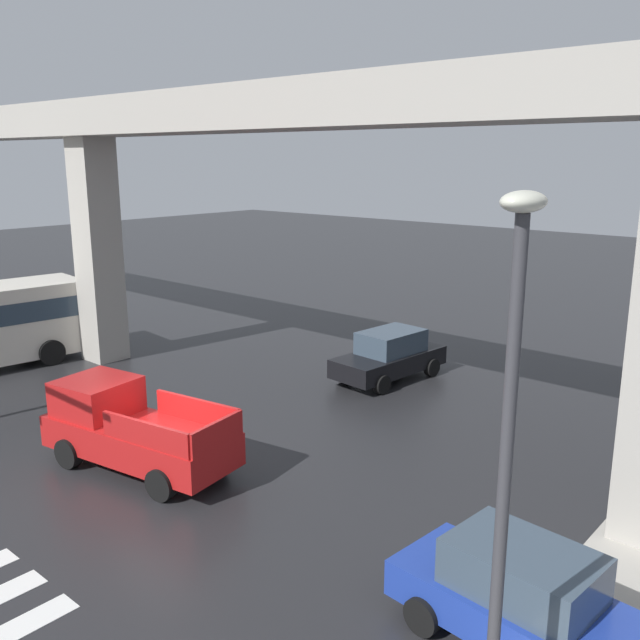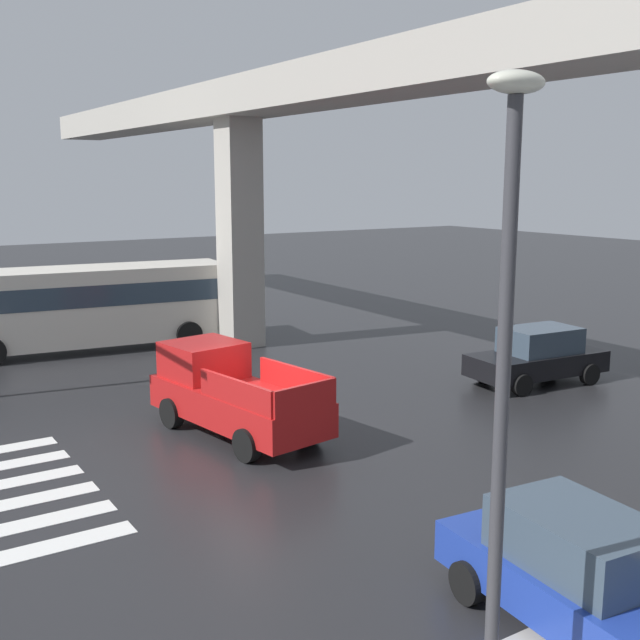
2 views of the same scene
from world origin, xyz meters
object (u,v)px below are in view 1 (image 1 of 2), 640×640
at_px(sedan_black, 390,355).
at_px(sedan_blue, 525,600).
at_px(street_lamp_near_corner, 508,428).
at_px(pickup_truck, 131,429).

bearing_deg(sedan_black, sedan_blue, -45.80).
relative_size(sedan_black, street_lamp_near_corner, 0.61).
distance_m(pickup_truck, sedan_blue, 10.26).
height_order(pickup_truck, sedan_blue, pickup_truck).
height_order(pickup_truck, street_lamp_near_corner, street_lamp_near_corner).
xyz_separation_m(pickup_truck, sedan_black, (0.88, 9.87, -0.14)).
height_order(pickup_truck, sedan_black, pickup_truck).
bearing_deg(pickup_truck, street_lamp_near_corner, -10.40).
bearing_deg(street_lamp_near_corner, sedan_blue, 103.69).
relative_size(pickup_truck, sedan_blue, 1.20).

